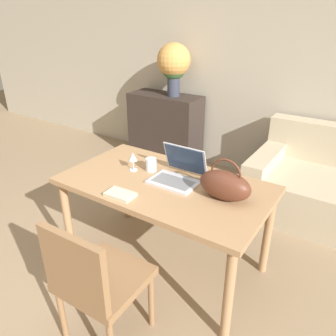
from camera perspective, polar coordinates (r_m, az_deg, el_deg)
The scene contains 12 objects.
ground_plane at distance 2.41m, azimuth -13.57°, elevation -24.27°, with size 14.00×14.00×0.00m, color #997F60.
wall_back at distance 3.88m, azimuth 15.04°, elevation 17.87°, with size 10.00×0.06×2.70m.
dining_table at distance 2.35m, azimuth -0.60°, elevation -4.28°, with size 1.47×0.82×0.73m.
chair at distance 1.92m, azimuth -12.57°, elevation -18.41°, with size 0.45×0.45×0.87m.
couch at distance 3.49m, azimuth 26.59°, elevation -3.48°, with size 1.46×0.95×0.82m.
sideboard at distance 4.28m, azimuth -0.49°, elevation 6.85°, with size 0.93×0.40×0.89m.
laptop at distance 2.33m, azimuth 1.94°, elevation -0.56°, with size 0.34×0.31×0.23m.
drinking_glass at distance 2.46m, azimuth -2.97°, elevation 0.60°, with size 0.08×0.08×0.10m.
wine_glass at distance 2.46m, azimuth -6.14°, elevation 1.75°, with size 0.06×0.06×0.14m.
handbag at distance 2.10m, azimuth 9.88°, elevation -2.90°, with size 0.35×0.18×0.28m.
flower_vase at distance 4.02m, azimuth 1.01°, elevation 17.71°, with size 0.39×0.39×0.62m.
book at distance 2.16m, azimuth -8.32°, elevation -4.59°, with size 0.20×0.13×0.02m.
Camera 1 is at (1.26, -0.97, 1.81)m, focal length 35.00 mm.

